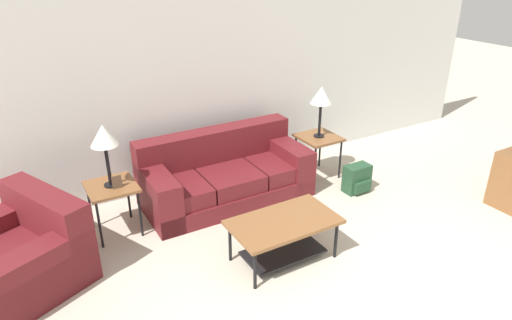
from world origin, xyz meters
name	(u,v)px	position (x,y,z in m)	size (l,w,h in m)	color
wall_back	(214,81)	(0.00, 3.80, 1.30)	(9.07, 0.06, 2.60)	silver
couch	(225,176)	(-0.21, 3.14, 0.30)	(2.01, 0.92, 0.82)	maroon
armchair	(20,255)	(-2.53, 2.70, 0.28)	(1.35, 1.41, 0.80)	maroon
coffee_table	(284,231)	(-0.28, 1.76, 0.33)	(1.05, 0.60, 0.45)	brown
side_table_left	(112,190)	(-1.57, 3.08, 0.51)	(0.50, 0.52, 0.57)	brown
side_table_right	(319,141)	(1.15, 3.08, 0.51)	(0.50, 0.52, 0.57)	brown
table_lamp_left	(104,137)	(-1.57, 3.08, 1.11)	(0.28, 0.28, 0.68)	black
table_lamp_right	(321,97)	(1.15, 3.08, 1.11)	(0.28, 0.28, 0.68)	black
backpack	(357,179)	(1.31, 2.45, 0.17)	(0.33, 0.27, 0.36)	#23472D
picture_frame	(117,182)	(-1.52, 3.00, 0.63)	(0.10, 0.04, 0.13)	#4C3828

